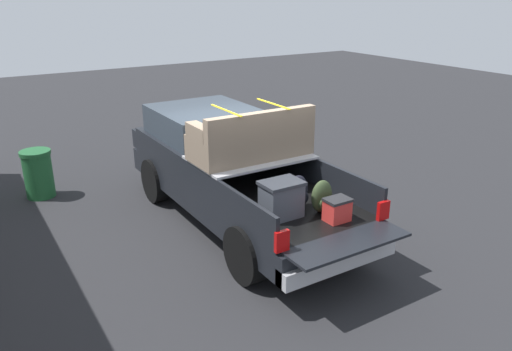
% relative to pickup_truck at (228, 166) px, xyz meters
% --- Properties ---
extents(ground_plane, '(40.00, 40.00, 0.00)m').
position_rel_pickup_truck_xyz_m(ground_plane, '(-0.36, -0.00, -0.98)').
color(ground_plane, '#262628').
extents(pickup_truck, '(6.05, 2.06, 2.23)m').
position_rel_pickup_truck_xyz_m(pickup_truck, '(0.00, 0.00, 0.00)').
color(pickup_truck, black).
rests_on(pickup_truck, ground_plane).
extents(trash_can, '(0.60, 0.60, 0.98)m').
position_rel_pickup_truck_xyz_m(trash_can, '(2.85, 2.82, -0.48)').
color(trash_can, '#1E592D').
rests_on(trash_can, ground_plane).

